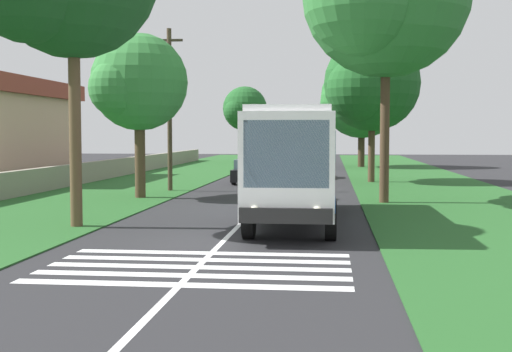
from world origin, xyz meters
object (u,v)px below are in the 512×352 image
Objects in this scene: coach_bus at (297,158)px; trailing_car_1 at (310,168)px; roadside_tree_left_1 at (138,85)px; roadside_tree_right_1 at (359,100)px; utility_pole at (170,107)px; roadside_tree_right_2 at (370,86)px; roadside_tree_left_2 at (244,110)px; trailing_car_0 at (250,172)px.

coach_bus is 23.18m from trailing_car_1.
roadside_tree_left_1 is 0.77× the size of roadside_tree_right_1.
roadside_tree_right_1 is at bearing -5.43° from coach_bus.
utility_pole is at bearing -7.91° from roadside_tree_left_1.
roadside_tree_left_2 is at bearing 22.18° from roadside_tree_right_2.
trailing_car_1 is 0.49× the size of roadside_tree_right_2.
utility_pole is at bearing -179.20° from roadside_tree_left_2.
roadside_tree_right_2 is (-18.88, 0.15, -0.11)m from roadside_tree_right_1.
utility_pole reaches higher than roadside_tree_left_1.
roadside_tree_left_1 is at bearing 135.93° from roadside_tree_right_2.
roadside_tree_left_2 is at bearing 53.70° from roadside_tree_right_1.
roadside_tree_left_2 is 0.87× the size of roadside_tree_right_2.
roadside_tree_left_1 is 32.37m from roadside_tree_right_1.
coach_bus is 19.85m from roadside_tree_right_2.
roadside_tree_right_1 is at bearing -20.34° from roadside_tree_left_1.
trailing_car_1 is at bearing -30.83° from utility_pole.
roadside_tree_right_1 is at bearing -0.46° from roadside_tree_right_2.
trailing_car_1 is (23.13, 0.21, -1.48)m from coach_bus.
roadside_tree_left_2 is (28.62, 3.91, 4.69)m from trailing_car_0.
roadside_tree_right_1 is (30.34, -11.25, 0.76)m from roadside_tree_left_1.
roadside_tree_right_2 is at bearing -10.25° from coach_bus.
roadside_tree_right_2 reaches higher than utility_pole.
trailing_car_0 is at bearing 102.00° from roadside_tree_right_2.
trailing_car_0 is 1.00× the size of trailing_car_1.
trailing_car_1 is at bearing 165.63° from roadside_tree_right_1.
roadside_tree_left_2 is at bearing -0.08° from roadside_tree_left_1.
coach_bus is at bearing -148.57° from utility_pole.
trailing_car_0 is at bearing -29.38° from utility_pole.
roadside_tree_left_2 reaches higher than coach_bus.
roadside_tree_left_1 is at bearing 44.61° from coach_bus.
utility_pole is (-34.70, -0.49, -1.03)m from roadside_tree_left_2.
roadside_tree_left_1 reaches higher than coach_bus.
coach_bus is at bearing -168.27° from trailing_car_0.
trailing_car_1 is (5.46, -3.46, 0.00)m from trailing_car_0.
roadside_tree_left_1 is 0.97× the size of roadside_tree_left_2.
coach_bus is 1.26× the size of roadside_tree_right_2.
roadside_tree_right_1 is at bearing -22.03° from utility_pole.
roadside_tree_right_1 is at bearing -19.67° from trailing_car_0.
roadside_tree_right_2 is at bearing -136.96° from trailing_car_1.
trailing_car_1 is 24.76m from roadside_tree_left_2.
trailing_car_0 is at bearing 11.73° from coach_bus.
coach_bus reaches higher than trailing_car_1.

